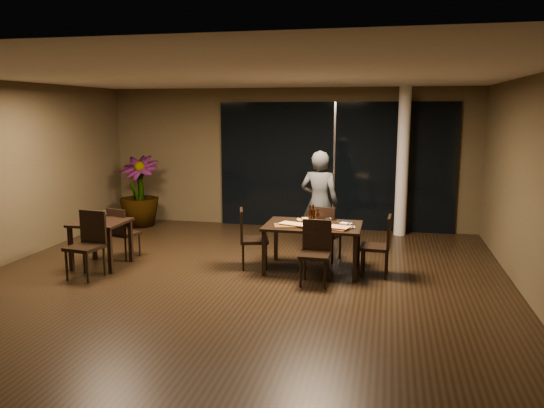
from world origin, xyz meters
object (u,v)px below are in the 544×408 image
(chair_side_near, at_px, (88,241))
(diner, at_px, (319,203))
(side_table, at_px, (101,229))
(chair_side_far, at_px, (121,230))
(potted_plant, at_px, (139,191))
(chair_main_near, at_px, (316,249))
(bottle_c, at_px, (313,214))
(main_table, at_px, (313,229))
(chair_main_far, at_px, (325,231))
(bottle_a, at_px, (310,214))
(chair_main_right, at_px, (381,243))
(chair_main_left, at_px, (249,235))
(bottle_b, at_px, (318,217))

(chair_side_near, distance_m, diner, 3.86)
(side_table, height_order, chair_side_far, chair_side_far)
(diner, height_order, potted_plant, diner)
(chair_main_near, xyz_separation_m, diner, (-0.16, 1.59, 0.40))
(potted_plant, bearing_deg, chair_side_far, -70.32)
(chair_main_near, bearing_deg, chair_side_near, -171.67)
(chair_side_near, relative_size, bottle_c, 3.35)
(main_table, height_order, diner, diner)
(diner, bearing_deg, chair_side_near, 39.66)
(chair_main_far, bearing_deg, diner, -54.96)
(chair_side_far, distance_m, potted_plant, 2.67)
(chair_side_near, height_order, bottle_a, bottle_a)
(chair_main_right, xyz_separation_m, chair_side_near, (-4.35, -1.00, 0.04))
(side_table, height_order, bottle_a, bottle_a)
(main_table, relative_size, chair_main_left, 1.55)
(bottle_a, distance_m, bottle_b, 0.15)
(main_table, relative_size, chair_side_near, 1.48)
(diner, bearing_deg, chair_main_far, 117.21)
(chair_side_far, xyz_separation_m, diner, (3.28, 0.99, 0.43))
(chair_side_near, bearing_deg, bottle_a, 27.63)
(diner, bearing_deg, bottle_c, 98.70)
(main_table, bearing_deg, side_table, -171.63)
(bottle_b, relative_size, bottle_c, 0.83)
(side_table, bearing_deg, bottle_b, 8.59)
(chair_main_far, height_order, potted_plant, potted_plant)
(chair_main_far, bearing_deg, side_table, 32.36)
(chair_side_far, distance_m, chair_side_near, 1.05)
(chair_side_far, bearing_deg, main_table, -163.09)
(chair_side_near, bearing_deg, side_table, 109.21)
(potted_plant, bearing_deg, bottle_c, -29.80)
(chair_side_far, bearing_deg, bottle_b, -162.68)
(chair_side_far, bearing_deg, diner, -146.18)
(chair_main_far, bearing_deg, main_table, 93.49)
(side_table, bearing_deg, bottle_c, 10.10)
(chair_main_left, bearing_deg, chair_side_near, 97.08)
(bottle_a, height_order, bottle_b, bottle_a)
(chair_main_near, relative_size, chair_side_far, 1.05)
(chair_side_near, relative_size, diner, 0.55)
(chair_main_left, distance_m, chair_side_far, 2.28)
(chair_side_near, bearing_deg, chair_side_far, 99.12)
(bottle_b, bearing_deg, chair_side_far, -179.63)
(chair_main_left, relative_size, chair_main_right, 1.02)
(diner, xyz_separation_m, bottle_a, (-0.03, -0.91, -0.02))
(main_table, height_order, chair_main_near, chair_main_near)
(chair_main_near, relative_size, bottle_b, 3.71)
(bottle_b, bearing_deg, chair_main_far, 84.73)
(chair_side_near, height_order, diner, diner)
(chair_side_near, distance_m, potted_plant, 3.66)
(main_table, relative_size, bottle_c, 4.97)
(chair_main_left, xyz_separation_m, potted_plant, (-3.17, 2.56, 0.23))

